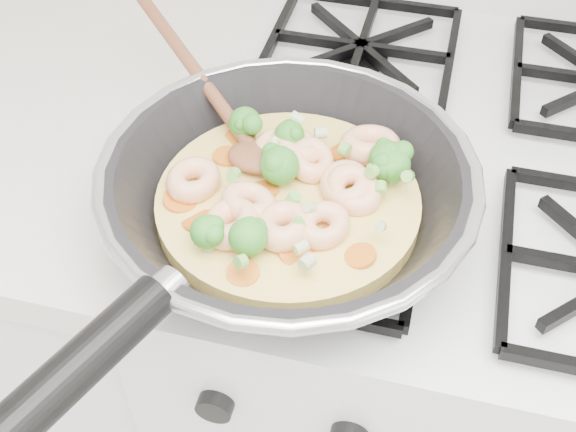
# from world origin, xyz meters

# --- Properties ---
(stove) EXTENTS (0.60, 0.60, 0.92)m
(stove) POSITION_xyz_m (0.00, 1.70, 0.46)
(stove) COLOR white
(stove) RESTS_ON ground
(skillet) EXTENTS (0.42, 0.55, 0.10)m
(skillet) POSITION_xyz_m (-0.17, 1.53, 0.96)
(skillet) COLOR black
(skillet) RESTS_ON stove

